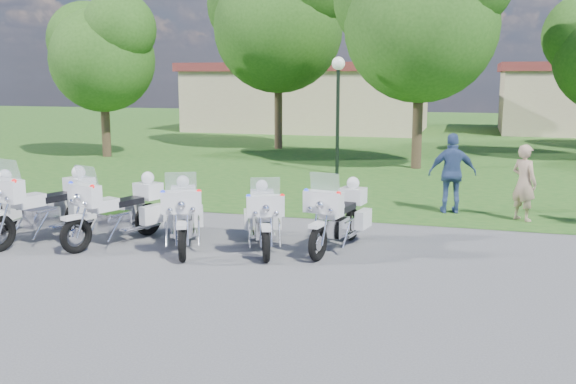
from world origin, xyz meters
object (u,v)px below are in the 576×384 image
(motorcycle_6, at_px, (339,215))
(lamp_post, at_px, (338,86))
(bystander_a, at_px, (524,183))
(motorcycle_2, at_px, (47,205))
(bystander_c, at_px, (452,174))
(motorcycle_3, at_px, (119,209))
(motorcycle_5, at_px, (264,217))
(motorcycle_4, at_px, (183,214))

(motorcycle_6, height_order, lamp_post, lamp_post)
(bystander_a, bearing_deg, motorcycle_6, 87.83)
(motorcycle_2, xyz_separation_m, bystander_c, (7.77, 5.01, 0.24))
(motorcycle_3, xyz_separation_m, motorcycle_5, (2.92, 0.34, -0.06))
(motorcycle_3, xyz_separation_m, lamp_post, (2.30, 10.20, 2.30))
(motorcycle_3, height_order, motorcycle_5, motorcycle_3)
(motorcycle_5, xyz_separation_m, bystander_c, (3.36, 4.41, 0.34))
(motorcycle_4, height_order, bystander_a, bystander_a)
(motorcycle_6, relative_size, bystander_a, 1.33)
(bystander_a, height_order, bystander_c, bystander_c)
(motorcycle_3, relative_size, lamp_post, 0.59)
(motorcycle_3, distance_m, motorcycle_6, 4.37)
(motorcycle_5, bearing_deg, bystander_a, -162.14)
(lamp_post, relative_size, bystander_a, 2.23)
(motorcycle_2, bearing_deg, lamp_post, -91.87)
(motorcycle_4, xyz_separation_m, motorcycle_6, (2.91, 0.79, -0.01))
(motorcycle_2, bearing_deg, motorcycle_3, -152.33)
(motorcycle_2, relative_size, motorcycle_6, 1.08)
(lamp_post, bearing_deg, motorcycle_5, -86.42)
(bystander_a, bearing_deg, motorcycle_4, 76.85)
(motorcycle_2, height_order, motorcycle_5, motorcycle_2)
(lamp_post, relative_size, bystander_c, 2.03)
(motorcycle_2, xyz_separation_m, motorcycle_6, (5.79, 1.03, -0.07))
(motorcycle_2, relative_size, bystander_a, 1.43)
(bystander_a, xyz_separation_m, bystander_c, (-1.61, 0.42, 0.09))
(motorcycle_4, relative_size, lamp_post, 0.56)
(motorcycle_5, relative_size, motorcycle_6, 0.91)
(motorcycle_6, relative_size, bystander_c, 1.20)
(motorcycle_2, xyz_separation_m, bystander_a, (9.38, 4.58, 0.15))
(motorcycle_2, relative_size, motorcycle_5, 1.18)
(motorcycle_6, xyz_separation_m, bystander_c, (1.97, 3.98, 0.31))
(lamp_post, bearing_deg, motorcycle_6, -78.03)
(motorcycle_2, distance_m, bystander_a, 10.44)
(motorcycle_5, bearing_deg, motorcycle_2, -13.22)
(bystander_c, bearing_deg, motorcycle_6, 53.40)
(motorcycle_4, distance_m, motorcycle_5, 1.57)
(bystander_a, bearing_deg, motorcycle_2, 69.12)
(motorcycle_2, bearing_deg, bystander_a, -135.88)
(lamp_post, height_order, bystander_c, lamp_post)
(motorcycle_2, xyz_separation_m, lamp_post, (3.79, 10.46, 2.26))
(motorcycle_2, xyz_separation_m, motorcycle_5, (4.41, 0.60, -0.10))
(motorcycle_4, bearing_deg, motorcycle_2, -19.28)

